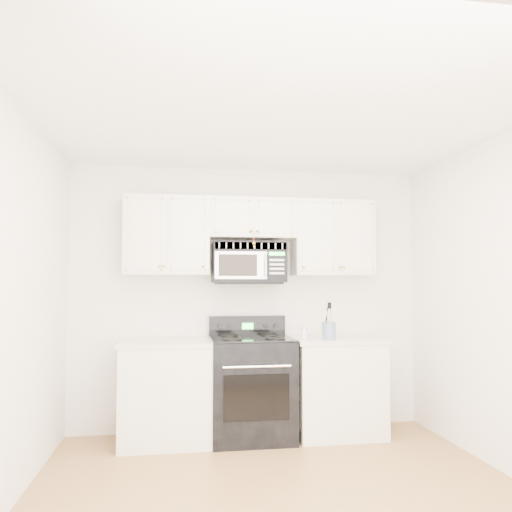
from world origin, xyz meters
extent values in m
cube|color=#966843|center=(0.00, 0.00, 0.00)|extent=(3.50, 3.50, 0.01)
cube|color=white|center=(0.00, 0.00, 2.60)|extent=(3.50, 3.50, 0.01)
cube|color=white|center=(0.00, 1.75, 1.30)|extent=(3.50, 0.01, 2.60)
cube|color=white|center=(0.00, -1.75, 1.30)|extent=(3.50, 0.01, 2.60)
cube|color=white|center=(-1.75, 0.00, 1.30)|extent=(0.01, 3.50, 2.60)
cube|color=silver|center=(-0.80, 1.44, 0.44)|extent=(0.82, 0.63, 0.88)
cube|color=beige|center=(-0.80, 1.44, 0.90)|extent=(0.86, 0.65, 0.04)
cube|color=black|center=(-0.80, 1.48, 0.05)|extent=(0.82, 0.55, 0.10)
cube|color=silver|center=(0.80, 1.44, 0.44)|extent=(0.82, 0.63, 0.88)
cube|color=beige|center=(0.80, 1.44, 0.90)|extent=(0.86, 0.65, 0.04)
cube|color=black|center=(0.80, 1.48, 0.05)|extent=(0.82, 0.55, 0.10)
cube|color=black|center=(-0.03, 1.43, 0.46)|extent=(0.76, 0.65, 0.92)
cube|color=black|center=(-0.03, 1.10, 0.45)|extent=(0.58, 0.01, 0.40)
cylinder|color=white|center=(-0.03, 1.07, 0.72)|extent=(0.60, 0.02, 0.02)
cube|color=black|center=(-0.03, 1.43, 0.93)|extent=(0.76, 0.65, 0.02)
cube|color=black|center=(-0.03, 1.71, 1.02)|extent=(0.76, 0.08, 0.20)
cube|color=#26E63A|center=(-0.03, 1.67, 1.02)|extent=(0.11, 0.00, 0.06)
cube|color=silver|center=(-0.82, 1.58, 1.90)|extent=(0.80, 0.33, 0.75)
cube|color=silver|center=(0.82, 1.58, 1.90)|extent=(0.80, 0.33, 0.75)
cube|color=silver|center=(0.00, 1.58, 2.08)|extent=(0.84, 0.33, 0.39)
sphere|color=gold|center=(-0.84, 1.40, 1.60)|extent=(0.03, 0.03, 0.03)
sphere|color=gold|center=(-0.48, 1.40, 1.60)|extent=(0.03, 0.03, 0.03)
sphere|color=gold|center=(0.48, 1.40, 1.60)|extent=(0.03, 0.03, 0.03)
sphere|color=gold|center=(0.84, 1.40, 1.60)|extent=(0.03, 0.03, 0.03)
sphere|color=gold|center=(-0.03, 1.40, 1.94)|extent=(0.03, 0.03, 0.03)
sphere|color=gold|center=(0.03, 1.40, 1.94)|extent=(0.03, 0.03, 0.03)
cylinder|color=red|center=(-0.01, 1.40, 1.88)|extent=(0.01, 0.00, 0.12)
sphere|color=gold|center=(-0.01, 1.40, 1.82)|extent=(0.04, 0.04, 0.04)
cube|color=black|center=(-0.03, 1.57, 1.64)|extent=(0.70, 0.35, 0.39)
cube|color=silver|center=(-0.03, 1.40, 1.80)|extent=(0.68, 0.01, 0.07)
cube|color=#A8A8A8|center=(-0.13, 1.39, 1.61)|extent=(0.49, 0.01, 0.26)
cube|color=black|center=(-0.16, 1.39, 1.61)|extent=(0.36, 0.01, 0.20)
cube|color=black|center=(0.21, 1.39, 1.61)|extent=(0.19, 0.01, 0.26)
cube|color=#26E63A|center=(0.21, 1.39, 1.72)|extent=(0.15, 0.00, 0.03)
cylinder|color=white|center=(0.10, 1.36, 1.61)|extent=(0.02, 0.02, 0.22)
cylinder|color=slate|center=(0.69, 1.28, 1.00)|extent=(0.13, 0.13, 0.16)
cylinder|color=tan|center=(0.72, 1.28, 1.08)|extent=(0.01, 0.01, 0.28)
cylinder|color=black|center=(0.67, 1.31, 1.09)|extent=(0.01, 0.01, 0.30)
cylinder|color=tan|center=(0.67, 1.25, 1.10)|extent=(0.01, 0.01, 0.32)
cylinder|color=silver|center=(0.52, 1.48, 0.96)|extent=(0.04, 0.04, 0.08)
cylinder|color=white|center=(0.52, 1.48, 1.01)|extent=(0.04, 0.04, 0.02)
cylinder|color=silver|center=(0.46, 1.34, 0.97)|extent=(0.04, 0.04, 0.09)
cylinder|color=white|center=(0.46, 1.34, 1.02)|extent=(0.05, 0.05, 0.02)
camera|label=1|loc=(-0.71, -3.24, 1.44)|focal=35.00mm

